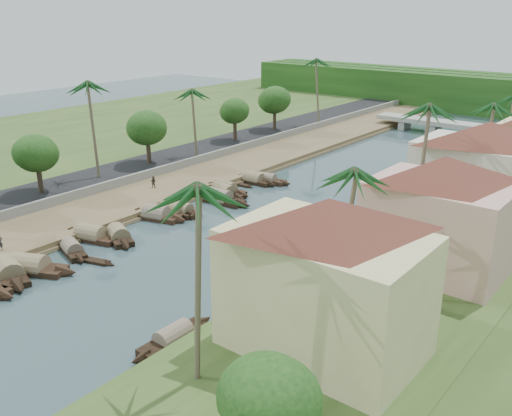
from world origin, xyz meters
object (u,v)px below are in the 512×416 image
Objects in this scene: bridge at (452,126)px; building_near at (326,275)px; sampan_1 at (9,273)px; person_near at (0,242)px.

building_near is at bearing -75.61° from bridge.
bridge is 3.17× the size of sampan_1.
person_near reaches higher than sampan_1.
person_near is at bearing -172.15° from building_near.
building_near is 32.75m from person_near.
person_near reaches higher than bridge.
person_near is (-13.10, -78.43, -0.09)m from bridge.
building_near reaches higher than bridge.
sampan_1 is (-27.90, -6.09, -5.96)m from building_near.
building_near is 1.68× the size of sampan_1.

